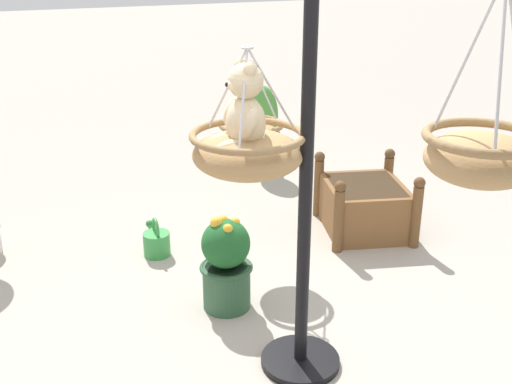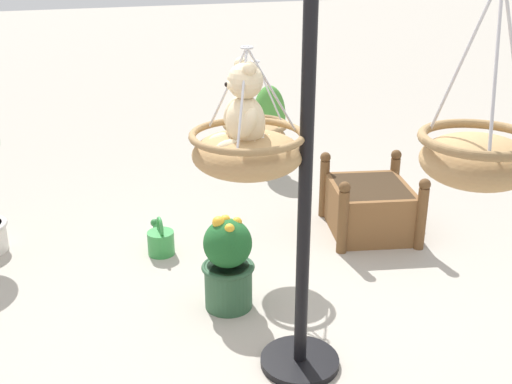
% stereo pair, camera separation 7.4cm
% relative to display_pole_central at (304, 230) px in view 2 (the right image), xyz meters
% --- Properties ---
extents(ground_plane, '(40.00, 40.00, 0.00)m').
position_rel_display_pole_central_xyz_m(ground_plane, '(0.24, 0.14, -0.83)').
color(ground_plane, '#A8A093').
extents(display_pole_central, '(0.44, 0.44, 2.61)m').
position_rel_display_pole_central_xyz_m(display_pole_central, '(0.00, 0.00, 0.00)').
color(display_pole_central, black).
rests_on(display_pole_central, ground).
extents(hanging_basket_with_teddy, '(0.58, 0.58, 0.64)m').
position_rel_display_pole_central_xyz_m(hanging_basket_with_teddy, '(0.15, 0.25, 0.41)').
color(hanging_basket_with_teddy, '#A37F51').
extents(teddy_bear, '(0.31, 0.27, 0.44)m').
position_rel_display_pole_central_xyz_m(teddy_bear, '(0.15, 0.27, 0.61)').
color(teddy_bear, beige).
extents(hanging_basket_left_high, '(0.44, 0.44, 0.76)m').
position_rel_display_pole_central_xyz_m(hanging_basket_left_high, '(-0.88, -0.28, 0.65)').
color(hanging_basket_left_high, '#A37F51').
extents(hanging_basket_right_low, '(0.46, 0.46, 0.65)m').
position_rel_display_pole_central_xyz_m(hanging_basket_right_low, '(1.32, -0.22, 0.11)').
color(hanging_basket_right_low, '#A37F51').
extents(wooden_planter_box, '(0.90, 0.84, 0.57)m').
position_rel_display_pole_central_xyz_m(wooden_planter_box, '(1.39, -1.23, -0.61)').
color(wooden_planter_box, brown).
rests_on(wooden_planter_box, ground).
extents(potted_plant_fern_front, '(0.32, 0.32, 0.89)m').
position_rel_display_pole_central_xyz_m(potted_plant_fern_front, '(2.99, -0.99, -0.35)').
color(potted_plant_fern_front, beige).
rests_on(potted_plant_fern_front, ground).
extents(potted_plant_bushy_green, '(0.34, 0.34, 0.64)m').
position_rel_display_pole_central_xyz_m(potted_plant_bushy_green, '(0.71, 0.19, -0.52)').
color(potted_plant_bushy_green, '#2D5638').
rests_on(potted_plant_bushy_green, ground).
extents(watering_can, '(0.35, 0.20, 0.30)m').
position_rel_display_pole_central_xyz_m(watering_can, '(1.59, 0.44, -0.73)').
color(watering_can, '#338C3F').
rests_on(watering_can, ground).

